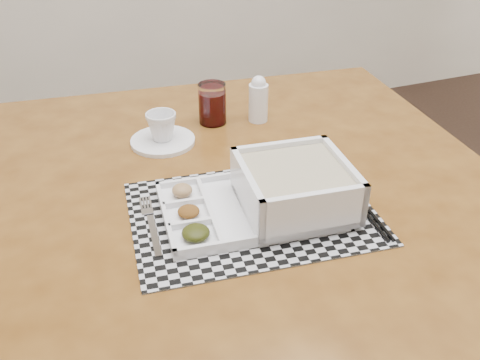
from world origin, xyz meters
The scene contains 10 objects.
dining_table centered at (-0.85, 0.52, 0.75)m, with size 1.22×1.22×0.83m.
placemat centered at (-0.86, 0.41, 0.83)m, with size 0.45×0.33×0.00m, color #B0B1B8.
serving_tray centered at (-0.81, 0.40, 0.87)m, with size 0.36×0.26×0.10m.
fork centered at (-1.05, 0.45, 0.84)m, with size 0.04×0.19×0.00m.
spoon centered at (-0.66, 0.45, 0.84)m, with size 0.04×0.18×0.01m.
chopsticks centered at (-0.66, 0.36, 0.84)m, with size 0.04×0.24×0.01m.
saucer centered at (-0.95, 0.75, 0.84)m, with size 0.15×0.15×0.01m, color white.
cup centered at (-0.95, 0.75, 0.87)m, with size 0.07×0.07×0.07m, color white.
juice_glass centered at (-0.81, 0.81, 0.88)m, with size 0.07×0.07×0.10m.
creamer_bottle centered at (-0.70, 0.78, 0.89)m, with size 0.05×0.05×0.12m.
Camera 1 is at (-1.19, -0.34, 1.42)m, focal length 40.00 mm.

